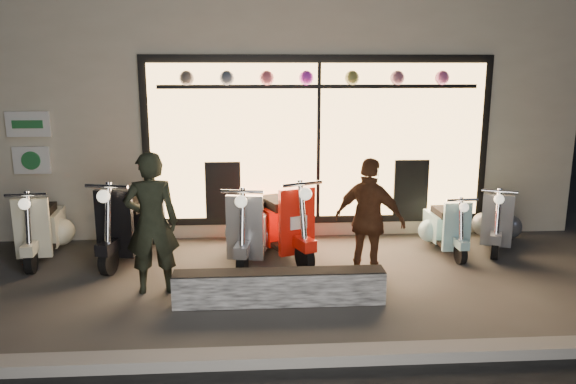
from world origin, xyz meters
name	(u,v)px	position (x,y,z in m)	size (l,w,h in m)	color
ground	(273,283)	(0.00, 0.00, 0.00)	(40.00, 40.00, 0.00)	#383533
kerb	(281,357)	(0.00, -2.00, 0.06)	(40.00, 0.25, 0.12)	slate
shop_building	(263,96)	(0.00, 4.98, 2.10)	(10.20, 6.23, 4.20)	beige
graffiti_barrier	(279,287)	(0.05, -0.65, 0.20)	(2.44, 0.28, 0.40)	black
scooter_silver	(252,227)	(-0.26, 1.02, 0.44)	(0.66, 1.55, 1.10)	black
scooter_red	(278,223)	(0.13, 1.17, 0.46)	(0.92, 1.59, 1.16)	black
scooter_black	(135,224)	(-1.96, 1.24, 0.46)	(0.76, 1.62, 1.15)	black
scooter_cream	(43,228)	(-3.27, 1.29, 0.41)	(0.55, 1.45, 1.03)	black
scooter_blue	(444,227)	(2.62, 1.17, 0.35)	(0.41, 1.23, 0.88)	black
scooter_grey	(497,221)	(3.49, 1.31, 0.38)	(0.79, 1.31, 0.96)	black
man	(152,223)	(-1.45, -0.18, 0.87)	(0.63, 0.42, 1.74)	black
woman	(370,220)	(1.23, 0.02, 0.80)	(0.93, 0.39, 1.59)	brown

